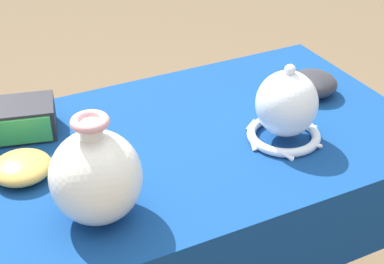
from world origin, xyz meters
name	(u,v)px	position (x,y,z in m)	size (l,w,h in m)	color
display_table	(163,175)	(0.00, -0.02, 0.68)	(1.29, 0.68, 0.76)	brown
vase_tall_bulbous	(96,176)	(-0.21, -0.18, 0.85)	(0.18, 0.18, 0.23)	white
vase_dome_bell	(286,109)	(0.28, -0.11, 0.84)	(0.19, 0.18, 0.20)	white
mosaic_tile_box	(21,119)	(-0.28, 0.20, 0.80)	(0.19, 0.16, 0.08)	#232328
bowl_shallow_charcoal	(313,83)	(0.48, 0.05, 0.79)	(0.13, 0.13, 0.06)	#2D2D33
bowl_shallow_ochre	(22,167)	(-0.32, 0.02, 0.78)	(0.13, 0.13, 0.05)	gold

